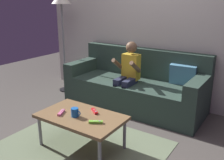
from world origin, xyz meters
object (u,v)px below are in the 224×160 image
floor_lamp (61,6)px  coffee_mug (75,112)px  couch (136,87)px  game_remote_lime_near_edge (96,122)px  game_remote_pink_far_corner (61,113)px  person_seated_on_couch (128,73)px  coffee_table (81,118)px  game_remote_red_center (94,111)px

floor_lamp → coffee_mug: bearing=-43.2°
couch → game_remote_lime_near_edge: (0.30, -1.40, 0.09)m
game_remote_pink_far_corner → coffee_mug: bearing=9.5°
couch → coffee_mug: bearing=-88.9°
game_remote_lime_near_edge → person_seated_on_couch: bearing=105.5°
coffee_table → game_remote_red_center: game_remote_red_center is taller
coffee_table → floor_lamp: 2.24m
couch → game_remote_lime_near_edge: size_ratio=15.02×
game_remote_pink_far_corner → coffee_mug: (0.18, 0.03, 0.04)m
game_remote_pink_far_corner → floor_lamp: 2.14m
coffee_table → game_remote_red_center: bearing=64.6°
coffee_table → coffee_mug: bearing=-121.7°
coffee_table → person_seated_on_couch: bearing=94.7°
person_seated_on_couch → coffee_table: (0.10, -1.16, -0.22)m
person_seated_on_couch → couch: bearing=79.2°
game_remote_lime_near_edge → game_remote_pink_far_corner: (-0.45, -0.03, 0.00)m
coffee_table → game_remote_pink_far_corner: bearing=-158.2°
couch → game_remote_lime_near_edge: 1.43m
couch → person_seated_on_couch: size_ratio=2.07×
coffee_table → coffee_mug: 0.10m
game_remote_red_center → game_remote_pink_far_corner: (-0.28, -0.23, 0.00)m
person_seated_on_couch → game_remote_lime_near_edge: bearing=-74.5°
game_remote_lime_near_edge → coffee_mug: 0.28m
person_seated_on_couch → game_remote_lime_near_edge: person_seated_on_couch is taller
couch → coffee_mug: (0.03, -1.40, 0.13)m
person_seated_on_couch → game_remote_red_center: person_seated_on_couch is taller
coffee_mug → floor_lamp: bearing=136.8°
game_remote_pink_far_corner → coffee_mug: coffee_mug is taller
person_seated_on_couch → floor_lamp: bearing=174.9°
person_seated_on_couch → coffee_mug: person_seated_on_couch is taller
coffee_mug → game_remote_pink_far_corner: bearing=-170.5°
game_remote_lime_near_edge → coffee_mug: size_ratio=1.18×
coffee_table → coffee_mug: size_ratio=7.82×
game_remote_red_center → coffee_mug: 0.23m
game_remote_pink_far_corner → person_seated_on_couch: bearing=84.8°
game_remote_lime_near_edge → game_remote_pink_far_corner: 0.45m
game_remote_lime_near_edge → coffee_mug: bearing=179.9°
coffee_table → floor_lamp: (-1.45, 1.28, 1.13)m
game_remote_red_center → floor_lamp: (-1.52, 1.13, 1.09)m
person_seated_on_couch → floor_lamp: floor_lamp is taller
person_seated_on_couch → game_remote_pink_far_corner: 1.26m
game_remote_red_center → floor_lamp: bearing=143.4°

